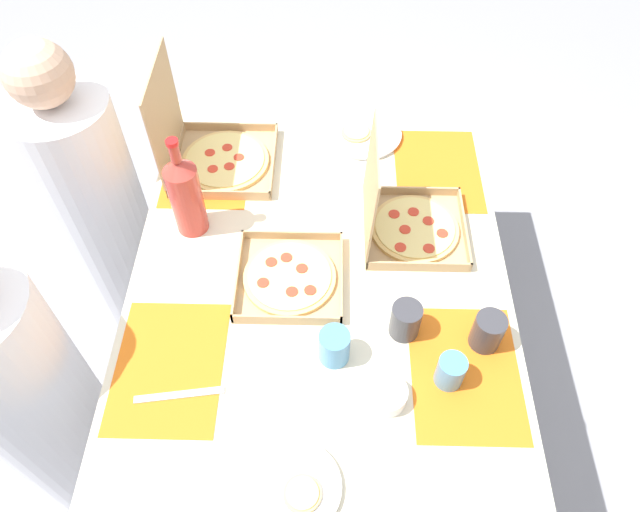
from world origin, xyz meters
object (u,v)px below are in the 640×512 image
(pizza_box_corner_left, at_px, (405,220))
(plate_far_left, at_px, (295,488))
(diner_left_seat, at_px, (34,399))
(cup_red, at_px, (405,320))
(pizza_box_center, at_px, (212,151))
(cup_clear_left, at_px, (334,346))
(cup_clear_right, at_px, (488,331))
(plate_near_right, at_px, (364,134))
(diner_right_seat, at_px, (99,212))
(pizza_box_corner_right, at_px, (290,277))
(cup_spare, at_px, (450,371))
(soda_bottle, at_px, (185,194))
(condiment_bowl, at_px, (386,395))

(pizza_box_corner_left, relative_size, plate_far_left, 1.59)
(diner_left_seat, bearing_deg, cup_red, -83.43)
(pizza_box_center, distance_m, cup_clear_left, 0.76)
(cup_clear_right, xyz_separation_m, cup_red, (0.03, 0.20, -0.00))
(plate_near_right, bearing_deg, pizza_box_center, 106.35)
(pizza_box_center, height_order, diner_right_seat, diner_right_seat)
(pizza_box_corner_right, bearing_deg, cup_spare, -125.79)
(pizza_box_corner_left, xyz_separation_m, diner_left_seat, (-0.44, 1.00, -0.26))
(plate_near_right, relative_size, soda_bottle, 0.74)
(cup_spare, height_order, condiment_bowl, cup_spare)
(cup_spare, height_order, diner_right_seat, diner_right_seat)
(plate_far_left, bearing_deg, condiment_bowl, -43.54)
(cup_clear_right, xyz_separation_m, condiment_bowl, (-0.16, 0.25, -0.03))
(plate_near_right, relative_size, diner_right_seat, 0.20)
(pizza_box_center, bearing_deg, cup_red, -136.70)
(plate_far_left, relative_size, cup_clear_right, 1.96)
(plate_far_left, xyz_separation_m, diner_left_seat, (0.28, 0.73, -0.22))
(pizza_box_center, relative_size, pizza_box_corner_left, 1.08)
(plate_near_right, height_order, condiment_bowl, condiment_bowl)
(pizza_box_corner_left, bearing_deg, condiment_bowl, 171.70)
(pizza_box_corner_right, relative_size, cup_red, 2.83)
(cup_clear_right, distance_m, cup_clear_left, 0.37)
(diner_right_seat, bearing_deg, pizza_box_center, -88.42)
(soda_bottle, distance_m, cup_spare, 0.83)
(pizza_box_center, relative_size, cup_spare, 3.94)
(plate_far_left, bearing_deg, cup_red, -32.76)
(pizza_box_corner_left, height_order, cup_clear_left, pizza_box_corner_left)
(cup_clear_left, distance_m, cup_red, 0.19)
(pizza_box_corner_left, bearing_deg, cup_clear_right, -153.63)
(condiment_bowl, bearing_deg, pizza_box_corner_right, 35.81)
(pizza_box_corner_right, bearing_deg, plate_near_right, -20.04)
(plate_near_right, distance_m, diner_right_seat, 0.94)
(pizza_box_corner_right, height_order, cup_red, cup_red)
(pizza_box_corner_right, xyz_separation_m, condiment_bowl, (-0.33, -0.24, 0.01))
(pizza_box_corner_right, relative_size, diner_left_seat, 0.23)
(cup_red, height_order, diner_left_seat, diner_left_seat)
(pizza_box_corner_left, relative_size, cup_red, 3.22)
(soda_bottle, xyz_separation_m, cup_spare, (-0.46, -0.68, -0.09))
(cup_spare, relative_size, diner_right_seat, 0.07)
(pizza_box_center, distance_m, cup_clear_right, 0.97)
(cup_clear_right, relative_size, condiment_bowl, 1.04)
(cup_spare, xyz_separation_m, cup_red, (0.13, 0.10, 0.01))
(cup_clear_right, bearing_deg, condiment_bowl, 121.92)
(pizza_box_center, bearing_deg, cup_clear_right, -129.39)
(condiment_bowl, xyz_separation_m, diner_right_seat, (0.76, 0.93, -0.24))
(pizza_box_center, height_order, diner_left_seat, diner_left_seat)
(cup_red, xyz_separation_m, condiment_bowl, (-0.18, 0.05, -0.03))
(cup_clear_left, bearing_deg, pizza_box_corner_left, -25.86)
(pizza_box_corner_right, bearing_deg, cup_red, -116.95)
(cup_clear_right, height_order, condiment_bowl, cup_clear_right)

